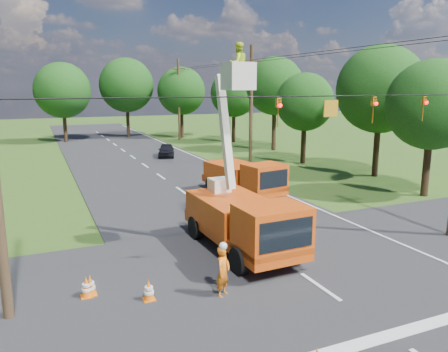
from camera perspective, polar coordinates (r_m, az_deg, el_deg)
name	(u,v)px	position (r m, az deg, el deg)	size (l,w,h in m)	color
ground	(161,177)	(32.97, -8.24, -0.13)	(140.00, 140.00, 0.00)	#345419
road_main	(161,177)	(32.97, -8.24, -0.13)	(12.00, 100.00, 0.06)	black
road_cross	(288,266)	(16.98, 8.40, -11.52)	(56.00, 10.00, 0.07)	black
stop_bar	(390,337)	(13.34, 20.89, -19.03)	(9.00, 0.45, 0.02)	silver
edge_line	(229,171)	(34.82, 0.68, 0.62)	(0.12, 90.00, 0.02)	silver
bucket_truck	(243,211)	(17.60, 2.52, -4.56)	(2.85, 6.74, 8.31)	#CB4B0E
second_truck	(245,177)	(26.69, 2.72, -0.17)	(3.23, 6.40, 2.29)	#CB4B0E
ground_worker	(223,272)	(14.26, -0.11, -12.37)	(0.61, 0.40, 1.68)	#D65E12
distant_car	(166,150)	(42.41, -7.54, 3.36)	(1.48, 3.68, 1.26)	black
traffic_cone_2	(256,210)	(22.75, 4.19, -4.44)	(0.38, 0.38, 0.71)	orange
traffic_cone_3	(240,196)	(25.56, 2.06, -2.61)	(0.38, 0.38, 0.71)	orange
traffic_cone_4	(90,286)	(15.08, -17.06, -13.52)	(0.38, 0.38, 0.71)	orange
traffic_cone_5	(86,287)	(15.00, -17.54, -13.68)	(0.38, 0.38, 0.71)	orange
traffic_cone_7	(229,177)	(30.87, 0.68, -0.13)	(0.38, 0.38, 0.71)	orange
traffic_cone_8	(149,290)	(14.36, -9.79, -14.49)	(0.38, 0.38, 0.71)	orange
pole_right_mid	(251,105)	(37.27, 3.55, 9.23)	(1.80, 0.30, 10.00)	#4C3823
pole_right_far	(179,99)	(55.83, -5.93, 9.97)	(1.80, 0.30, 10.00)	#4C3823
signal_span	(345,107)	(16.94, 15.50, 8.64)	(18.00, 0.29, 1.07)	black
tree_right_a	(432,105)	(29.12, 25.56, 8.38)	(5.40, 5.40, 8.28)	#382616
tree_right_b	(380,89)	(34.37, 19.76, 10.60)	(6.40, 6.40, 9.65)	#382616
tree_right_c	(305,102)	(38.78, 10.52, 9.46)	(5.00, 5.00, 7.83)	#382616
tree_right_d	(275,86)	(46.40, 6.66, 11.58)	(6.00, 6.00, 9.70)	#382616
tree_right_e	(234,94)	(53.06, 1.29, 10.71)	(5.60, 5.60, 8.63)	#382616
tree_far_a	(62,90)	(56.30, -20.35, 10.44)	(6.60, 6.60, 9.50)	#382616
tree_far_b	(126,85)	(59.30, -12.63, 11.49)	(7.00, 7.00, 10.32)	#382616
tree_far_c	(181,91)	(58.02, -5.60, 10.98)	(6.20, 6.20, 9.18)	#382616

